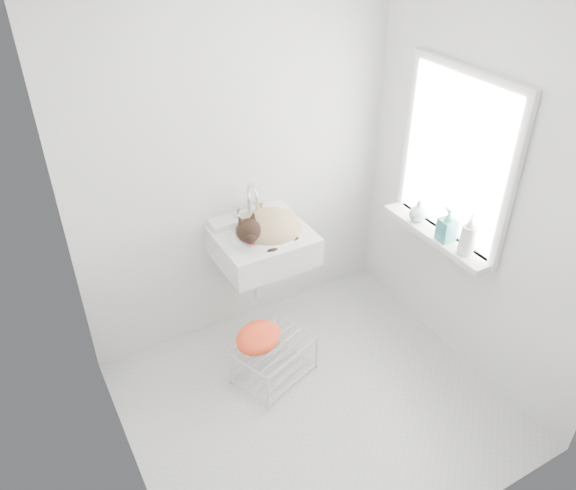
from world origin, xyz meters
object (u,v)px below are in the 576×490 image
cat (266,228)px  wire_rack (274,359)px  sink (263,233)px  bottle_a (464,253)px  bottle_c (417,220)px  bottle_b (445,240)px

cat → wire_rack: cat is taller
sink → wire_rack: sink is taller
sink → wire_rack: 0.82m
sink → wire_rack: (-0.15, -0.40, -0.70)m
bottle_a → bottle_c: (0.00, 0.44, 0.00)m
bottle_b → cat: bearing=147.2°
sink → bottle_c: sink is taller
bottle_c → bottle_b: bearing=-90.0°
bottle_b → wire_rack: bearing=168.3°
sink → bottle_c: (0.96, -0.36, 0.00)m
wire_rack → bottle_c: size_ratio=3.17×
cat → bottle_b: size_ratio=2.10×
wire_rack → bottle_a: 1.37m
cat → bottle_c: cat is taller
wire_rack → bottle_c: bottle_c is taller
sink → bottle_a: (0.96, -0.81, 0.00)m
sink → cat: size_ratio=1.32×
wire_rack → sink: bearing=69.9°
sink → bottle_a: 1.26m
cat → bottle_a: (0.95, -0.79, -0.04)m
bottle_b → bottle_c: bearing=90.0°
sink → bottle_c: size_ratio=4.04×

